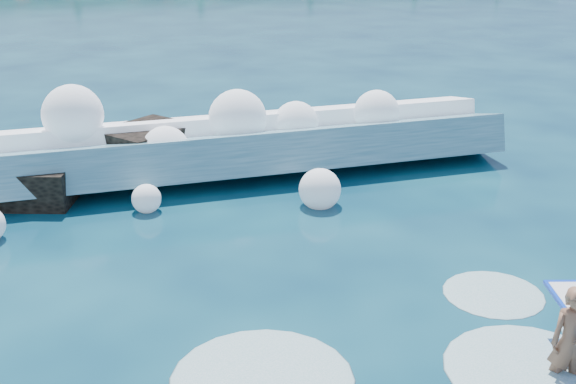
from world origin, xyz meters
name	(u,v)px	position (x,y,z in m)	size (l,w,h in m)	color
ground	(236,312)	(0.00, 0.00, 0.00)	(200.00, 200.00, 0.00)	#07263F
breaking_wave	(116,158)	(-1.35, 6.93, 0.59)	(19.46, 2.97, 1.68)	teal
rock_cluster	(17,174)	(-3.62, 6.84, 0.45)	(8.37, 3.40, 1.41)	black
surfer_with_board	(575,337)	(4.13, -3.03, 0.60)	(1.19, 2.85, 1.64)	#8C5A41
wave_spray	(94,138)	(-1.80, 6.82, 1.15)	(14.56, 4.63, 2.43)	white
surf_foam	(494,366)	(3.22, -2.56, 0.00)	(9.05, 5.28, 0.13)	silver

